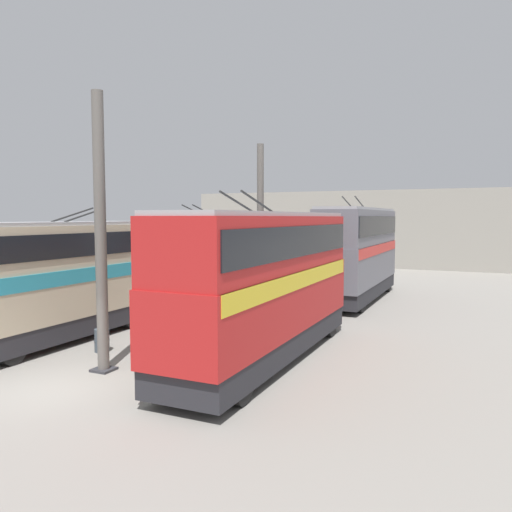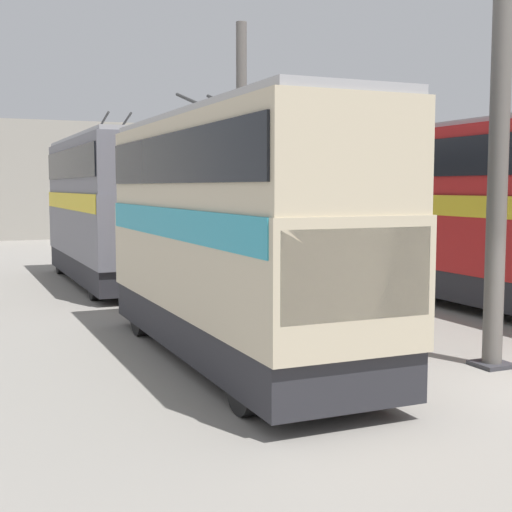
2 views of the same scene
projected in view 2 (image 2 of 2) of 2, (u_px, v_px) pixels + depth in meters
depot_back_wall at (101, 180)px, 46.42m from camera, size 0.50×36.00×7.53m
support_column_near at (499, 135)px, 12.92m from camera, size 0.65×0.65×8.83m
support_column_far at (242, 159)px, 24.20m from camera, size 0.65×0.65×8.83m
bus_left_far at (293, 192)px, 30.31m from camera, size 11.06×2.54×6.08m
bus_right_near at (232, 221)px, 13.56m from camera, size 9.16×2.54×5.36m
bus_right_mid at (106, 201)px, 24.35m from camera, size 9.93×2.54×5.66m
person_aisle_midway at (296, 263)px, 22.33m from camera, size 0.47×0.34×1.80m
oil_drum at (366, 334)px, 14.25m from camera, size 0.56×0.56×0.85m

